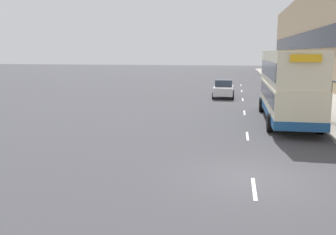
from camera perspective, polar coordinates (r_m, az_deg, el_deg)
The scene contains 11 objects.
ground_plane at distance 13.21m, azimuth 12.78°, elevation -8.99°, with size 220.00×220.00×0.00m, color #424247.
pavement at distance 51.66m, azimuth 18.28°, elevation 4.82°, with size 5.00×93.00×0.14m.
terrace_facade at distance 52.25m, azimuth 23.09°, elevation 11.72°, with size 3.10×93.00×13.12m.
lane_mark_0 at distance 12.23m, azimuth 12.99°, elevation -10.52°, with size 0.12×2.00×0.01m.
lane_mark_1 at distance 19.52m, azimuth 12.00°, elevation -2.77°, with size 0.12×2.00×0.01m.
lane_mark_2 at distance 26.98m, azimuth 11.56°, elevation 0.73°, with size 0.12×2.00×0.01m.
lane_mark_3 at distance 34.49m, azimuth 11.31°, elevation 2.71°, with size 0.12×2.00×0.01m.
lane_mark_4 at distance 42.03m, azimuth 11.15°, elevation 3.98°, with size 0.12×2.00×0.01m.
lane_mark_5 at distance 49.58m, azimuth 11.04°, elevation 4.87°, with size 0.12×2.00×0.01m.
double_decker_bus_near at distance 23.95m, azimuth 17.84°, elevation 4.81°, with size 2.85×10.91×4.30m.
car_0 at distance 35.53m, azimuth 8.47°, elevation 4.35°, with size 1.95×3.92×1.68m.
Camera 1 is at (-0.67, -12.49, 4.23)m, focal length 40.00 mm.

